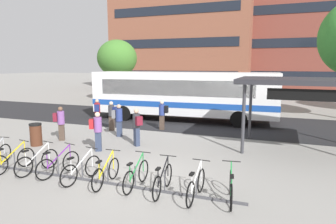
{
  "coord_description": "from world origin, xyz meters",
  "views": [
    {
      "loc": [
        4.0,
        -8.2,
        3.7
      ],
      "look_at": [
        -0.66,
        4.21,
        1.54
      ],
      "focal_mm": 31.24,
      "sensor_mm": 36.0,
      "label": 1
    }
  ],
  "objects_px": {
    "parked_bicycle_white_2": "(37,162)",
    "commuter_maroon_pack_1": "(137,125)",
    "parked_bicycle_green_9": "(231,188)",
    "commuter_grey_pack_2": "(118,118)",
    "parked_bicycle_purple_3": "(58,164)",
    "commuter_navy_pack_6": "(97,111)",
    "street_tree_0": "(117,58)",
    "parked_bicycle_green_6": "(136,176)",
    "parked_bicycle_yellow_1": "(13,160)",
    "commuter_navy_pack_5": "(112,114)",
    "commuter_red_pack_0": "(97,129)",
    "parked_bicycle_yellow_5": "(106,173)",
    "transit_shelter": "(309,83)",
    "city_bus": "(184,94)",
    "commuter_maroon_pack_3": "(60,121)",
    "parked_bicycle_white_4": "(81,170)",
    "commuter_black_pack_4": "(163,113)",
    "parked_bicycle_white_8": "(196,186)",
    "trash_bin": "(36,134)",
    "parked_bicycle_black_7": "(163,180)"
  },
  "relations": [
    {
      "from": "parked_bicycle_white_8",
      "to": "commuter_navy_pack_6",
      "type": "xyz_separation_m",
      "value": [
        -8.02,
        7.17,
        0.57
      ]
    },
    {
      "from": "trash_bin",
      "to": "commuter_maroon_pack_1",
      "type": "bearing_deg",
      "value": 19.3
    },
    {
      "from": "parked_bicycle_white_2",
      "to": "commuter_grey_pack_2",
      "type": "relative_size",
      "value": 1.01
    },
    {
      "from": "city_bus",
      "to": "trash_bin",
      "type": "xyz_separation_m",
      "value": [
        -4.52,
        -8.2,
        -1.26
      ]
    },
    {
      "from": "city_bus",
      "to": "commuter_maroon_pack_1",
      "type": "height_order",
      "value": "city_bus"
    },
    {
      "from": "city_bus",
      "to": "parked_bicycle_white_2",
      "type": "xyz_separation_m",
      "value": [
        -1.85,
        -10.87,
        -1.39
      ]
    },
    {
      "from": "parked_bicycle_purple_3",
      "to": "commuter_black_pack_4",
      "type": "distance_m",
      "value": 7.77
    },
    {
      "from": "commuter_grey_pack_2",
      "to": "commuter_black_pack_4",
      "type": "height_order",
      "value": "commuter_black_pack_4"
    },
    {
      "from": "parked_bicycle_purple_3",
      "to": "parked_bicycle_white_4",
      "type": "height_order",
      "value": "same"
    },
    {
      "from": "parked_bicycle_yellow_1",
      "to": "commuter_maroon_pack_1",
      "type": "height_order",
      "value": "commuter_maroon_pack_1"
    },
    {
      "from": "parked_bicycle_purple_3",
      "to": "parked_bicycle_green_6",
      "type": "distance_m",
      "value": 2.91
    },
    {
      "from": "parked_bicycle_yellow_1",
      "to": "commuter_red_pack_0",
      "type": "height_order",
      "value": "commuter_red_pack_0"
    },
    {
      "from": "street_tree_0",
      "to": "parked_bicycle_yellow_1",
      "type": "bearing_deg",
      "value": -70.67
    },
    {
      "from": "parked_bicycle_white_2",
      "to": "commuter_navy_pack_6",
      "type": "height_order",
      "value": "commuter_navy_pack_6"
    },
    {
      "from": "commuter_maroon_pack_1",
      "to": "parked_bicycle_green_6",
      "type": "bearing_deg",
      "value": 152.98
    },
    {
      "from": "parked_bicycle_white_4",
      "to": "parked_bicycle_black_7",
      "type": "distance_m",
      "value": 2.76
    },
    {
      "from": "parked_bicycle_purple_3",
      "to": "commuter_maroon_pack_1",
      "type": "height_order",
      "value": "commuter_maroon_pack_1"
    },
    {
      "from": "parked_bicycle_green_9",
      "to": "commuter_maroon_pack_3",
      "type": "xyz_separation_m",
      "value": [
        -8.81,
        3.63,
        0.58
      ]
    },
    {
      "from": "commuter_maroon_pack_3",
      "to": "parked_bicycle_yellow_5",
      "type": "bearing_deg",
      "value": -69.5
    },
    {
      "from": "parked_bicycle_green_6",
      "to": "commuter_maroon_pack_3",
      "type": "distance_m",
      "value": 7.07
    },
    {
      "from": "parked_bicycle_white_2",
      "to": "commuter_navy_pack_5",
      "type": "relative_size",
      "value": 1.03
    },
    {
      "from": "transit_shelter",
      "to": "commuter_navy_pack_6",
      "type": "xyz_separation_m",
      "value": [
        -11.18,
        1.12,
        -1.96
      ]
    },
    {
      "from": "commuter_maroon_pack_1",
      "to": "parked_bicycle_white_8",
      "type": "bearing_deg",
      "value": 169.52
    },
    {
      "from": "commuter_maroon_pack_1",
      "to": "commuter_black_pack_4",
      "type": "distance_m",
      "value": 3.57
    },
    {
      "from": "parked_bicycle_white_4",
      "to": "parked_bicycle_yellow_5",
      "type": "distance_m",
      "value": 0.9
    },
    {
      "from": "parked_bicycle_yellow_1",
      "to": "commuter_navy_pack_5",
      "type": "xyz_separation_m",
      "value": [
        -0.1,
        6.79,
        0.57
      ]
    },
    {
      "from": "parked_bicycle_yellow_1",
      "to": "parked_bicycle_black_7",
      "type": "xyz_separation_m",
      "value": [
        5.59,
        0.18,
        0.0
      ]
    },
    {
      "from": "parked_bicycle_yellow_1",
      "to": "transit_shelter",
      "type": "bearing_deg",
      "value": -49.22
    },
    {
      "from": "parked_bicycle_yellow_1",
      "to": "commuter_navy_pack_5",
      "type": "bearing_deg",
      "value": 9.26
    },
    {
      "from": "parked_bicycle_white_2",
      "to": "transit_shelter",
      "type": "xyz_separation_m",
      "value": [
        8.83,
        6.02,
        2.54
      ]
    },
    {
      "from": "parked_bicycle_green_6",
      "to": "commuter_black_pack_4",
      "type": "relative_size",
      "value": 1.02
    },
    {
      "from": "parked_bicycle_white_8",
      "to": "transit_shelter",
      "type": "xyz_separation_m",
      "value": [
        3.17,
        6.05,
        2.54
      ]
    },
    {
      "from": "parked_bicycle_white_2",
      "to": "parked_bicycle_yellow_5",
      "type": "distance_m",
      "value": 2.8
    },
    {
      "from": "commuter_maroon_pack_1",
      "to": "commuter_navy_pack_6",
      "type": "xyz_separation_m",
      "value": [
        -4.09,
        2.93,
        -0.04
      ]
    },
    {
      "from": "parked_bicycle_green_6",
      "to": "commuter_maroon_pack_3",
      "type": "relative_size",
      "value": 1.03
    },
    {
      "from": "parked_bicycle_white_4",
      "to": "parked_bicycle_green_6",
      "type": "height_order",
      "value": "same"
    },
    {
      "from": "commuter_red_pack_0",
      "to": "commuter_black_pack_4",
      "type": "xyz_separation_m",
      "value": [
        1.08,
        4.87,
        -0.01
      ]
    },
    {
      "from": "parked_bicycle_green_6",
      "to": "commuter_maroon_pack_1",
      "type": "relative_size",
      "value": 1.0
    },
    {
      "from": "parked_bicycle_purple_3",
      "to": "transit_shelter",
      "type": "height_order",
      "value": "transit_shelter"
    },
    {
      "from": "parked_bicycle_purple_3",
      "to": "commuter_navy_pack_5",
      "type": "xyz_separation_m",
      "value": [
        -1.89,
        6.55,
        0.57
      ]
    },
    {
      "from": "transit_shelter",
      "to": "commuter_navy_pack_5",
      "type": "distance_m",
      "value": 10.07
    },
    {
      "from": "commuter_navy_pack_5",
      "to": "parked_bicycle_purple_3",
      "type": "bearing_deg",
      "value": 108.31
    },
    {
      "from": "commuter_maroon_pack_3",
      "to": "commuter_navy_pack_5",
      "type": "height_order",
      "value": "commuter_maroon_pack_3"
    },
    {
      "from": "commuter_red_pack_0",
      "to": "parked_bicycle_yellow_5",
      "type": "bearing_deg",
      "value": -80.25
    },
    {
      "from": "commuter_navy_pack_6",
      "to": "street_tree_0",
      "type": "xyz_separation_m",
      "value": [
        -5.0,
        11.03,
        3.34
      ]
    },
    {
      "from": "parked_bicycle_white_2",
      "to": "commuter_maroon_pack_1",
      "type": "relative_size",
      "value": 0.99
    },
    {
      "from": "trash_bin",
      "to": "street_tree_0",
      "type": "height_order",
      "value": "street_tree_0"
    },
    {
      "from": "parked_bicycle_green_9",
      "to": "commuter_grey_pack_2",
      "type": "height_order",
      "value": "commuter_grey_pack_2"
    },
    {
      "from": "parked_bicycle_green_9",
      "to": "street_tree_0",
      "type": "distance_m",
      "value": 23.1
    },
    {
      "from": "commuter_navy_pack_6",
      "to": "parked_bicycle_green_6",
      "type": "bearing_deg",
      "value": -167.62
    }
  ]
}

